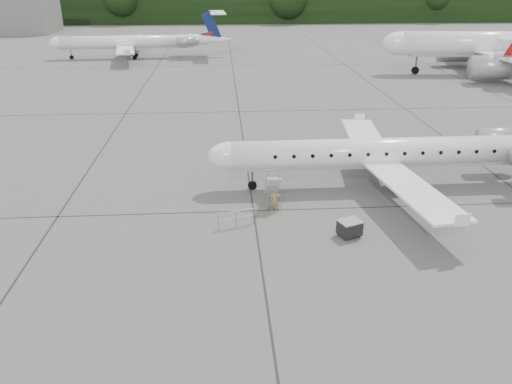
{
  "coord_description": "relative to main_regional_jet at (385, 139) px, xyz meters",
  "views": [
    {
      "loc": [
        -8.53,
        -24.54,
        13.89
      ],
      "look_at": [
        -6.75,
        1.66,
        2.3
      ],
      "focal_mm": 35.0,
      "sensor_mm": 36.0,
      "label": 1
    }
  ],
  "objects": [
    {
      "name": "treeline",
      "position": [
        -2.52,
        122.57,
        0.52
      ],
      "size": [
        260.0,
        4.0,
        8.0
      ],
      "primitive_type": "cube",
      "color": "black",
      "rests_on": "ground"
    },
    {
      "name": "ground",
      "position": [
        -2.52,
        -7.43,
        -3.48
      ],
      "size": [
        320.0,
        320.0,
        0.0
      ],
      "primitive_type": "plane",
      "color": "slate",
      "rests_on": "ground"
    },
    {
      "name": "bg_regional_left",
      "position": [
        -27.24,
        59.4,
        0.37
      ],
      "size": [
        30.47,
        22.69,
        7.71
      ],
      "primitive_type": null,
      "rotation": [
        0.0,
        0.0,
        0.05
      ],
      "color": "white",
      "rests_on": "ground"
    },
    {
      "name": "baggage_cart",
      "position": [
        -4.01,
        -7.19,
        -2.96
      ],
      "size": [
        1.48,
        1.35,
        1.04
      ],
      "primitive_type": null,
      "rotation": [
        0.0,
        0.0,
        0.38
      ],
      "color": "black",
      "rests_on": "ground"
    },
    {
      "name": "passenger",
      "position": [
        -7.96,
        -3.69,
        -2.71
      ],
      "size": [
        0.63,
        0.47,
        1.55
      ],
      "primitive_type": "imported",
      "rotation": [
        0.0,
        0.0,
        -0.2
      ],
      "color": "olive",
      "rests_on": "ground"
    },
    {
      "name": "airstair",
      "position": [
        -7.97,
        -2.32,
        -2.39
      ],
      "size": [
        0.87,
        2.45,
        2.18
      ],
      "primitive_type": null,
      "rotation": [
        0.0,
        0.0,
        0.01
      ],
      "color": "white",
      "rests_on": "ground"
    },
    {
      "name": "main_regional_jet",
      "position": [
        0.0,
        0.0,
        0.0
      ],
      "size": [
        27.34,
        19.81,
        6.96
      ],
      "primitive_type": null,
      "rotation": [
        0.0,
        0.0,
        0.01
      ],
      "color": "white",
      "rests_on": "ground"
    },
    {
      "name": "safety_railing",
      "position": [
        -10.44,
        -5.56,
        -2.98
      ],
      "size": [
        2.12,
        0.73,
        1.0
      ],
      "primitive_type": null,
      "rotation": [
        0.0,
        0.0,
        0.3
      ],
      "color": "#92959A",
      "rests_on": "ground"
    },
    {
      "name": "bg_narrowbody",
      "position": [
        28.38,
        40.51,
        2.62
      ],
      "size": [
        35.94,
        27.27,
        12.2
      ],
      "primitive_type": null,
      "rotation": [
        0.0,
        0.0,
        -0.08
      ],
      "color": "white",
      "rests_on": "ground"
    }
  ]
}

